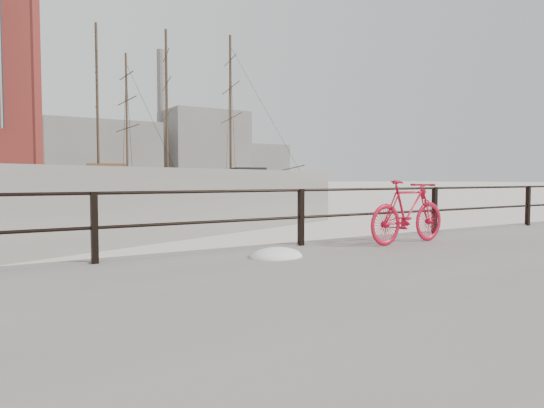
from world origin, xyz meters
TOP-DOWN VIEW (x-y plane):
  - ground at (0.00, 0.00)m, footprint 400.00×400.00m
  - guardrail at (0.00, -0.15)m, footprint 28.00×0.10m
  - bicycle at (-5.19, -0.96)m, footprint 1.93×0.38m
  - barque_black at (22.57, 90.17)m, footprint 62.29×32.98m
  - schooner_mid at (2.21, 71.74)m, footprint 31.55×13.35m
  - industrial_west at (20.00, 140.00)m, footprint 32.00×18.00m
  - industrial_mid at (55.00, 145.00)m, footprint 26.00×20.00m
  - industrial_east at (78.00, 150.00)m, footprint 20.00×16.00m
  - smokestack at (42.00, 150.00)m, footprint 2.80×2.80m

SIDE VIEW (x-z plane):
  - ground at x=0.00m, z-range 0.00..0.00m
  - barque_black at x=22.57m, z-range -16.82..16.82m
  - schooner_mid at x=2.21m, z-range -11.23..11.23m
  - guardrail at x=0.00m, z-range 0.35..1.35m
  - bicycle at x=-5.19m, z-range 0.35..1.51m
  - industrial_east at x=78.00m, z-range 0.00..14.00m
  - industrial_west at x=20.00m, z-range 0.00..18.00m
  - industrial_mid at x=55.00m, z-range 0.00..24.00m
  - smokestack at x=42.00m, z-range 0.00..44.00m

